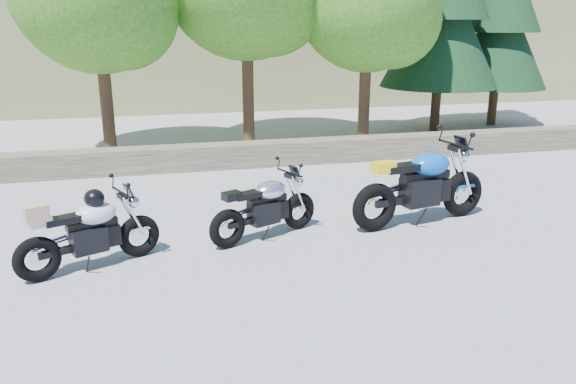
% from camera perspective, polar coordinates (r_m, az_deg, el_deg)
% --- Properties ---
extents(ground, '(90.00, 90.00, 0.00)m').
position_cam_1_polar(ground, '(6.92, 0.35, -8.41)').
color(ground, gray).
rests_on(ground, ground).
extents(stone_wall, '(22.00, 0.55, 0.50)m').
position_cam_1_polar(stone_wall, '(11.98, -6.04, 3.71)').
color(stone_wall, '#473C2F').
rests_on(stone_wall, ground).
extents(conifer_far, '(2.82, 2.82, 6.27)m').
position_cam_1_polar(conifer_far, '(17.88, 20.96, 16.80)').
color(conifer_far, '#382314').
rests_on(conifer_far, ground).
extents(silver_bike, '(1.70, 0.87, 0.90)m').
position_cam_1_polar(silver_bike, '(7.93, -2.32, -1.65)').
color(silver_bike, black).
rests_on(silver_bike, ground).
extents(white_bike, '(1.73, 0.88, 1.01)m').
position_cam_1_polar(white_bike, '(7.34, -19.63, -3.75)').
color(white_bike, black).
rests_on(white_bike, ground).
extents(blue_bike, '(2.36, 0.80, 1.19)m').
position_cam_1_polar(blue_bike, '(8.71, 13.46, 0.56)').
color(blue_bike, black).
rests_on(blue_bike, ground).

